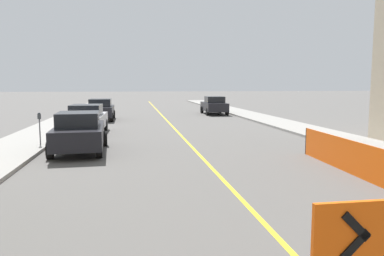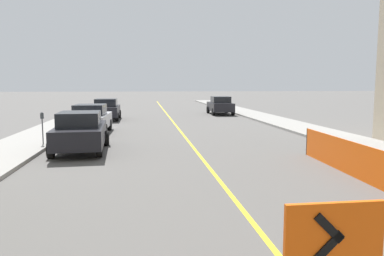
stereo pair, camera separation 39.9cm
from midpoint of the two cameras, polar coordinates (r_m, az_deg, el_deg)
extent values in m
cube|color=gold|center=(24.42, -3.63, 0.43)|extent=(0.12, 69.48, 0.01)
cube|color=gray|center=(24.83, -20.69, 0.25)|extent=(2.61, 69.48, 0.13)
cube|color=gray|center=(26.12, 12.55, 0.83)|extent=(2.61, 69.48, 0.13)
cube|color=#EF560C|center=(4.37, 21.85, -14.76)|extent=(1.09, 0.07, 0.71)
cube|color=black|center=(4.26, 21.24, -13.86)|extent=(0.34, 0.02, 0.34)
cube|color=black|center=(4.34, 21.12, -16.33)|extent=(0.34, 0.02, 0.34)
cube|color=#EF560C|center=(11.66, 23.25, -4.53)|extent=(0.33, 7.30, 1.01)
cylinder|color=#262626|center=(14.89, 16.26, -1.92)|extent=(0.05, 0.05, 1.01)
cube|color=black|center=(15.43, -17.46, -1.00)|extent=(2.04, 4.39, 0.72)
cube|color=black|center=(15.15, -17.67, 1.27)|extent=(1.64, 2.02, 0.55)
cylinder|color=black|center=(16.92, -19.63, -1.66)|extent=(0.26, 0.65, 0.64)
cylinder|color=black|center=(16.69, -13.85, -1.57)|extent=(0.26, 0.65, 0.64)
cylinder|color=black|center=(14.34, -21.58, -3.18)|extent=(0.26, 0.65, 0.64)
cylinder|color=black|center=(14.07, -14.75, -3.12)|extent=(0.26, 0.65, 0.64)
cube|color=#B7B7BC|center=(20.92, -16.22, 0.99)|extent=(1.90, 4.34, 0.72)
cube|color=black|center=(20.66, -16.35, 2.68)|extent=(1.58, 1.97, 0.55)
cylinder|color=black|center=(22.39, -17.93, 0.36)|extent=(0.24, 0.65, 0.64)
cylinder|color=black|center=(22.19, -13.57, 0.44)|extent=(0.24, 0.65, 0.64)
cylinder|color=black|center=(19.78, -19.12, -0.48)|extent=(0.24, 0.65, 0.64)
cylinder|color=black|center=(19.55, -14.18, -0.40)|extent=(0.24, 0.65, 0.64)
cube|color=black|center=(28.66, -14.10, 2.52)|extent=(1.84, 4.32, 0.72)
cube|color=black|center=(28.41, -14.18, 3.77)|extent=(1.55, 1.95, 0.55)
cylinder|color=black|center=(30.10, -15.48, 1.98)|extent=(0.23, 0.64, 0.64)
cylinder|color=black|center=(29.95, -12.23, 2.05)|extent=(0.23, 0.64, 0.64)
cylinder|color=black|center=(27.46, -16.10, 1.53)|extent=(0.23, 0.64, 0.64)
cylinder|color=black|center=(27.30, -12.54, 1.61)|extent=(0.23, 0.64, 0.64)
cube|color=black|center=(33.42, 3.03, 3.28)|extent=(1.92, 4.35, 0.72)
cube|color=black|center=(33.18, 3.12, 4.35)|extent=(1.58, 1.98, 0.55)
cylinder|color=black|center=(34.58, 1.18, 2.81)|extent=(0.24, 0.65, 0.64)
cylinder|color=black|center=(34.92, 3.95, 2.83)|extent=(0.24, 0.65, 0.64)
cylinder|color=black|center=(31.97, 2.03, 2.48)|extent=(0.24, 0.65, 0.64)
cylinder|color=black|center=(32.34, 5.01, 2.51)|extent=(0.24, 0.65, 0.64)
cylinder|color=#4C4C51|center=(17.12, -22.79, -0.52)|extent=(0.05, 0.05, 1.07)
cube|color=#33383D|center=(17.06, -22.89, 1.64)|extent=(0.12, 0.10, 0.22)
sphere|color=#33383D|center=(17.05, -22.90, 2.00)|extent=(0.11, 0.11, 0.11)
camera|label=1|loc=(0.20, -90.80, -0.09)|focal=35.00mm
camera|label=2|loc=(0.20, 89.20, 0.09)|focal=35.00mm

